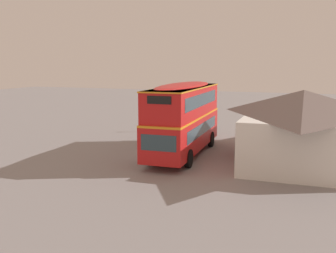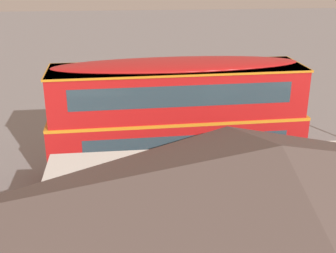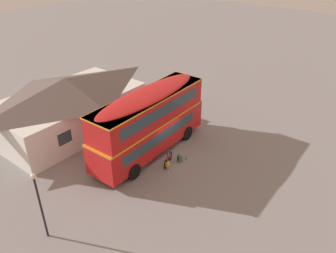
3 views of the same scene
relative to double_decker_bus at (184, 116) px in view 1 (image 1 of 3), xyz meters
name	(u,v)px [view 1 (image 1 of 3)]	position (x,y,z in m)	size (l,w,h in m)	color
ground_plane	(168,156)	(0.66, -0.84, -2.64)	(120.00, 120.00, 0.00)	gray
double_decker_bus	(184,116)	(0.00, 0.00, 0.00)	(10.11, 2.96, 4.79)	black
touring_bicycle	(158,146)	(-0.43, -2.07, -2.27)	(1.63, 0.84, 1.01)	black
backpack_on_ground	(148,149)	(0.40, -2.46, -2.36)	(0.38, 0.39, 0.54)	#386642
water_bottle_green_metal	(141,152)	(0.87, -2.71, -2.53)	(0.07, 0.07, 0.25)	green
water_bottle_clear_plastic	(153,146)	(-1.15, -2.72, -2.52)	(0.08, 0.08, 0.26)	silver
pub_building	(302,124)	(-1.55, 7.37, -0.39)	(12.00, 7.12, 4.41)	silver
street_lamp	(205,102)	(-9.47, -1.18, -0.05)	(0.28, 0.28, 4.14)	black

